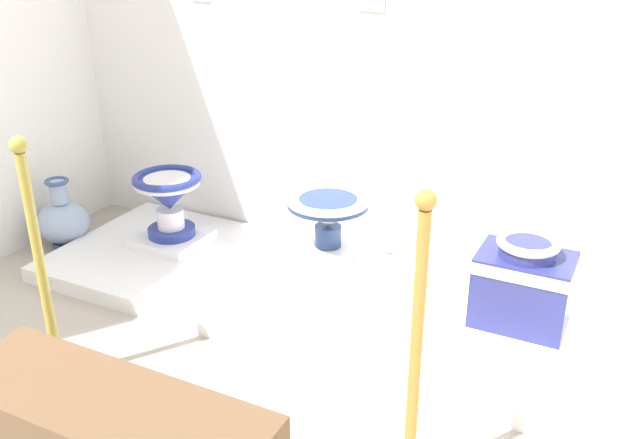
{
  "coord_description": "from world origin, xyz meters",
  "views": [
    {
      "loc": [
        3.12,
        -0.62,
        1.74
      ],
      "look_at": [
        1.8,
        2.02,
        0.45
      ],
      "focal_mm": 38.98,
      "sensor_mm": 36.0,
      "label": 1
    }
  ],
  "objects": [
    {
      "name": "display_platform",
      "position": [
        1.79,
        2.02,
        0.04
      ],
      "size": [
        2.94,
        1.0,
        0.08
      ],
      "primitive_type": "cube",
      "color": "white",
      "rests_on": "ground_plane"
    },
    {
      "name": "antique_toilet_leftmost",
      "position": [
        1.79,
        2.11,
        0.44
      ],
      "size": [
        0.4,
        0.4,
        0.32
      ],
      "color": "white",
      "rests_on": "plinth_block_leftmost"
    },
    {
      "name": "decorative_vase_corner",
      "position": [
        0.2,
        1.94,
        0.16
      ],
      "size": [
        0.3,
        0.3,
        0.41
      ],
      "color": "#375486",
      "rests_on": "ground_plane"
    },
    {
      "name": "stanchion_post_near_right",
      "position": [
        2.58,
        1.11,
        0.3
      ],
      "size": [
        0.27,
        0.27,
        1.05
      ],
      "color": "gold",
      "rests_on": "ground_plane"
    },
    {
      "name": "stanchion_post_near_left",
      "position": [
        1.11,
        1.0,
        0.34
      ],
      "size": [
        0.23,
        0.23,
        1.03
      ],
      "color": "gold",
      "rests_on": "ground_plane"
    },
    {
      "name": "antique_toilet_slender_white",
      "position": [
        2.75,
        1.95,
        0.39
      ],
      "size": [
        0.38,
        0.28,
        0.38
      ],
      "color": "navy",
      "rests_on": "plinth_block_slender_white"
    },
    {
      "name": "plinth_block_leftmost",
      "position": [
        1.79,
        2.11,
        0.15
      ],
      "size": [
        0.29,
        0.29,
        0.14
      ],
      "primitive_type": "cube",
      "color": "white",
      "rests_on": "display_platform"
    },
    {
      "name": "antique_toilet_tall_cobalt",
      "position": [
        0.84,
        2.11,
        0.37
      ],
      "size": [
        0.37,
        0.37,
        0.35
      ],
      "color": "navy",
      "rests_on": "plinth_block_tall_cobalt"
    },
    {
      "name": "plinth_block_slender_white",
      "position": [
        2.75,
        1.95,
        0.14
      ],
      "size": [
        0.35,
        0.4,
        0.12
      ],
      "primitive_type": "cube",
      "color": "white",
      "rests_on": "display_platform"
    },
    {
      "name": "plinth_block_tall_cobalt",
      "position": [
        0.84,
        2.11,
        0.11
      ],
      "size": [
        0.35,
        0.35,
        0.05
      ],
      "primitive_type": "cube",
      "color": "white",
      "rests_on": "display_platform"
    }
  ]
}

